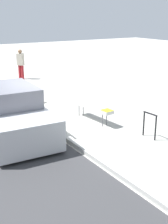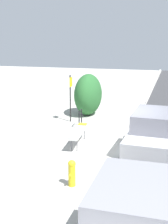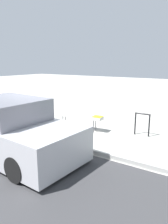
{
  "view_description": "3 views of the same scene",
  "coord_description": "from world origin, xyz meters",
  "px_view_note": "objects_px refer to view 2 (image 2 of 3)",
  "views": [
    {
      "loc": [
        9.42,
        -4.29,
        3.79
      ],
      "look_at": [
        0.99,
        0.94,
        0.63
      ],
      "focal_mm": 50.0,
      "sensor_mm": 36.0,
      "label": 1
    },
    {
      "loc": [
        -10.61,
        -1.71,
        4.05
      ],
      "look_at": [
        1.08,
        1.67,
        1.14
      ],
      "focal_mm": 50.0,
      "sensor_mm": 36.0,
      "label": 2
    },
    {
      "loc": [
        5.17,
        -5.06,
        2.6
      ],
      "look_at": [
        0.33,
        2.09,
        0.61
      ],
      "focal_mm": 35.0,
      "sensor_mm": 36.0,
      "label": 3
    }
  ],
  "objects_px": {
    "bench": "(78,131)",
    "parked_car_near": "(159,136)",
    "sign_post": "(70,94)",
    "fire_hydrant": "(72,172)",
    "bike_rack": "(80,117)"
  },
  "relations": [
    {
      "from": "bench",
      "to": "parked_car_near",
      "type": "bearing_deg",
      "value": -99.23
    },
    {
      "from": "sign_post",
      "to": "parked_car_near",
      "type": "height_order",
      "value": "sign_post"
    },
    {
      "from": "bench",
      "to": "parked_car_near",
      "type": "distance_m",
      "value": 3.05
    },
    {
      "from": "bench",
      "to": "fire_hydrant",
      "type": "relative_size",
      "value": 2.61
    },
    {
      "from": "bench",
      "to": "parked_car_near",
      "type": "relative_size",
      "value": 0.45
    },
    {
      "from": "fire_hydrant",
      "to": "sign_post",
      "type": "bearing_deg",
      "value": 18.83
    },
    {
      "from": "bench",
      "to": "sign_post",
      "type": "height_order",
      "value": "sign_post"
    },
    {
      "from": "sign_post",
      "to": "parked_car_near",
      "type": "xyz_separation_m",
      "value": [
        -3.39,
        -4.41,
        -0.68
      ]
    },
    {
      "from": "fire_hydrant",
      "to": "bike_rack",
      "type": "bearing_deg",
      "value": 14.5
    },
    {
      "from": "bench",
      "to": "bike_rack",
      "type": "relative_size",
      "value": 2.42
    },
    {
      "from": "fire_hydrant",
      "to": "parked_car_near",
      "type": "relative_size",
      "value": 0.17
    },
    {
      "from": "bike_rack",
      "to": "parked_car_near",
      "type": "height_order",
      "value": "parked_car_near"
    },
    {
      "from": "fire_hydrant",
      "to": "parked_car_near",
      "type": "bearing_deg",
      "value": -34.98
    },
    {
      "from": "bench",
      "to": "bike_rack",
      "type": "distance_m",
      "value": 2.4
    },
    {
      "from": "bike_rack",
      "to": "sign_post",
      "type": "height_order",
      "value": "sign_post"
    }
  ]
}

